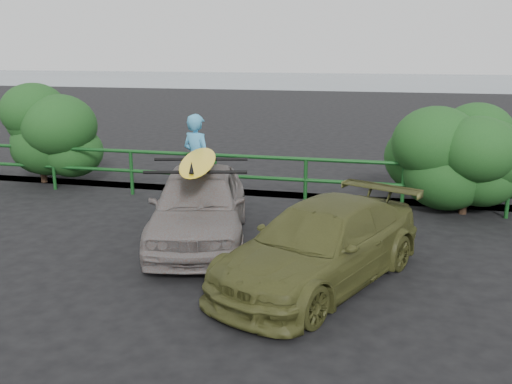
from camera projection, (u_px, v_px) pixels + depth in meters
ground at (173, 296)px, 7.69m from camera, size 80.00×80.00×0.00m
ocean at (373, 79)px, 64.21m from camera, size 200.00×200.00×0.00m
guardrail at (259, 179)px, 12.27m from camera, size 14.00×0.08×1.04m
shrub_left at (68, 140)px, 13.61m from camera, size 3.20×2.40×2.26m
shrub_right at (506, 166)px, 11.47m from camera, size 3.20×2.40×1.91m
sedan at (199, 205)px, 9.71m from camera, size 2.47×4.13×1.32m
olive_vehicle at (321, 245)px, 7.99m from camera, size 3.07×4.22×1.13m
man at (197, 160)px, 11.92m from camera, size 0.84×0.72×1.95m
roof_rack at (198, 165)px, 9.54m from camera, size 1.88×1.53×0.05m
surfboard at (198, 161)px, 9.53m from camera, size 1.22×2.77×0.08m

